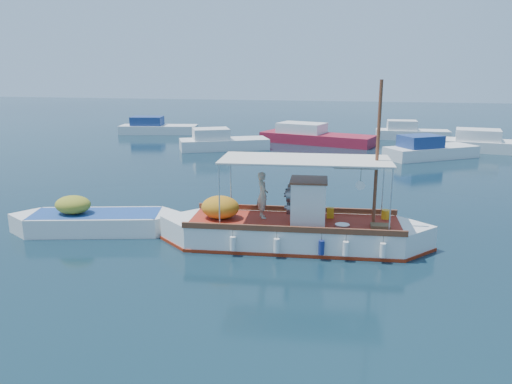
# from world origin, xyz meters

# --- Properties ---
(ground) EXTENTS (160.00, 160.00, 0.00)m
(ground) POSITION_xyz_m (0.00, 0.00, 0.00)
(ground) COLOR black
(ground) RESTS_ON ground
(fishing_caique) EXTENTS (9.40, 3.12, 5.75)m
(fishing_caique) POSITION_xyz_m (0.01, -0.36, 0.51)
(fishing_caique) COLOR white
(fishing_caique) RESTS_ON ground
(dinghy) EXTENTS (6.25, 2.88, 1.57)m
(dinghy) POSITION_xyz_m (-7.35, -0.51, 0.33)
(dinghy) COLOR white
(dinghy) RESTS_ON ground
(bg_boat_nw) EXTENTS (6.93, 4.94, 1.80)m
(bg_boat_nw) POSITION_xyz_m (-8.25, 19.27, 0.49)
(bg_boat_nw) COLOR silver
(bg_boat_nw) RESTS_ON ground
(bg_boat_n) EXTENTS (9.59, 5.30, 1.80)m
(bg_boat_n) POSITION_xyz_m (-1.82, 24.00, 0.49)
(bg_boat_n) COLOR maroon
(bg_boat_n) RESTS_ON ground
(bg_boat_ne) EXTENTS (6.53, 5.36, 1.80)m
(bg_boat_ne) POSITION_xyz_m (6.53, 18.60, 0.49)
(bg_boat_ne) COLOR silver
(bg_boat_ne) RESTS_ON ground
(bg_boat_e) EXTENTS (7.87, 3.72, 1.80)m
(bg_boat_e) POSITION_xyz_m (11.24, 22.52, 0.49)
(bg_boat_e) COLOR silver
(bg_boat_e) RESTS_ON ground
(bg_boat_far_w) EXTENTS (7.34, 3.56, 1.80)m
(bg_boat_far_w) POSITION_xyz_m (-16.80, 26.96, 0.49)
(bg_boat_far_w) COLOR silver
(bg_boat_far_w) RESTS_ON ground
(bg_boat_far_n) EXTENTS (6.12, 2.22, 1.80)m
(bg_boat_far_n) POSITION_xyz_m (6.03, 28.25, 0.49)
(bg_boat_far_n) COLOR silver
(bg_boat_far_n) RESTS_ON ground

